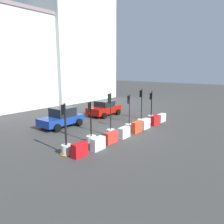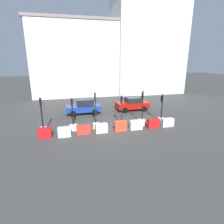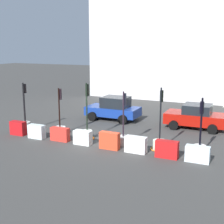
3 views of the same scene
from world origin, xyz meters
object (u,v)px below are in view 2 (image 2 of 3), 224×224
Objects in this scene: construction_barrier_6 at (153,123)px; car_red_compact at (132,104)px; traffic_light_0 at (43,128)px; car_blue_estate at (84,107)px; traffic_light_2 at (96,123)px; construction_barrier_5 at (136,125)px; traffic_light_5 at (161,118)px; construction_barrier_1 at (64,132)px; construction_barrier_4 at (121,126)px; traffic_light_1 at (73,125)px; traffic_light_4 at (142,120)px; construction_barrier_2 at (83,130)px; construction_barrier_3 at (102,128)px; construction_barrier_7 at (167,122)px; traffic_light_3 at (121,122)px; construction_barrier_0 at (45,133)px.

construction_barrier_6 is 6.22m from car_red_compact.
traffic_light_0 is 6.42m from car_blue_estate.
traffic_light_2 is 3.56m from construction_barrier_5.
traffic_light_5 is 9.23m from construction_barrier_1.
construction_barrier_4 reaches higher than construction_barrier_5.
car_blue_estate is (3.86, 5.12, 0.29)m from traffic_light_0.
traffic_light_4 is at bearing -2.03° from traffic_light_1.
construction_barrier_2 is 1.13× the size of construction_barrier_3.
construction_barrier_7 is 6.27m from car_red_compact.
traffic_light_3 is 0.76× the size of car_red_compact.
traffic_light_5 is 0.74× the size of car_red_compact.
traffic_light_2 reaches higher than construction_barrier_2.
construction_barrier_2 is (-7.63, -1.00, -0.08)m from traffic_light_5.
traffic_light_2 reaches higher than traffic_light_3.
construction_barrier_0 is (-4.22, -1.04, -0.11)m from traffic_light_2.
construction_barrier_7 is (10.93, -0.93, -0.16)m from traffic_light_0.
construction_barrier_5 is 0.99× the size of construction_barrier_7.
traffic_light_3 reaches higher than construction_barrier_7.
traffic_light_3 is at bearing 0.02° from traffic_light_0.
construction_barrier_6 is at bearing -0.51° from construction_barrier_0.
traffic_light_2 is 2.98× the size of construction_barrier_5.
traffic_light_0 is at bearing -173.53° from traffic_light_1.
car_red_compact is (8.06, 6.23, 0.38)m from construction_barrier_1.
car_red_compact is (5.01, 6.11, 0.39)m from construction_barrier_3.
construction_barrier_2 is at bearing 0.80° from construction_barrier_0.
traffic_light_2 is at bearing 179.99° from traffic_light_5.
traffic_light_2 reaches higher than construction_barrier_3.
construction_barrier_4 is at bearing -29.31° from traffic_light_2.
traffic_light_2 reaches higher than construction_barrier_7.
construction_barrier_3 is 6.19m from construction_barrier_7.
traffic_light_2 is at bearing -136.27° from car_red_compact.
traffic_light_4 is 7.10m from car_blue_estate.
construction_barrier_1 is (-2.75, -1.15, -0.12)m from traffic_light_2.
traffic_light_0 is 6.77m from traffic_light_3.
car_red_compact is at bearing 37.69° from construction_barrier_1.
construction_barrier_3 is 7.91m from car_red_compact.
construction_barrier_7 is (6.49, -1.06, -0.14)m from traffic_light_2.
construction_barrier_2 is 3.18m from construction_barrier_4.
construction_barrier_4 is (3.95, -1.25, -0.05)m from traffic_light_1.
traffic_light_0 is at bearing -151.87° from car_red_compact.
construction_barrier_6 is 1.45m from construction_barrier_7.
traffic_light_0 is at bearing -127.00° from car_blue_estate.
construction_barrier_4 is 7.04m from car_red_compact.
construction_barrier_1 is (-0.76, -1.29, -0.10)m from traffic_light_1.
construction_barrier_5 is (5.40, -1.18, -0.09)m from traffic_light_1.
construction_barrier_1 is (-9.16, -1.14, -0.07)m from traffic_light_5.
construction_barrier_1 is (1.47, -0.10, -0.02)m from construction_barrier_0.
traffic_light_2 reaches higher than construction_barrier_0.
car_blue_estate is at bearing 119.59° from traffic_light_3.
construction_barrier_2 is (3.00, 0.04, -0.03)m from construction_barrier_0.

